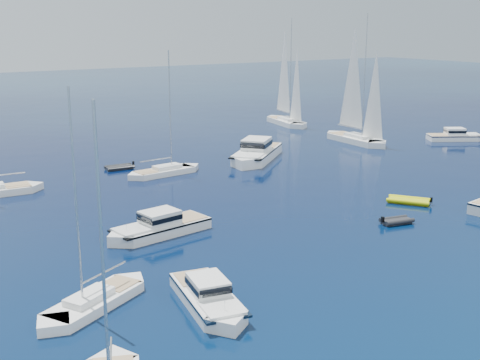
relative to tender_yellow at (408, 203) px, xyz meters
name	(u,v)px	position (x,y,z in m)	size (l,w,h in m)	color
ground	(475,283)	(-10.48, -15.00, 0.00)	(400.00, 400.00, 0.00)	#072948
motor_cruiser_left	(209,307)	(-26.43, -8.66, 0.00)	(2.64, 8.63, 2.26)	white
motor_cruiser_centre	(158,235)	(-23.36, 4.56, 0.00)	(2.88, 9.41, 2.47)	silver
motor_cruiser_far_r	(455,140)	(30.05, 18.45, 0.00)	(2.63, 8.60, 2.26)	white
motor_cruiser_distant	(256,160)	(-1.29, 23.12, 0.00)	(3.91, 12.78, 3.36)	white
sailboat_mid_l	(94,307)	(-32.09, -4.97, 0.00)	(2.38, 9.16, 13.46)	white
sailboat_centre	(165,175)	(-13.99, 22.42, 0.00)	(2.47, 9.48, 13.94)	white
sailboat_sails_r	(355,142)	(16.99, 25.06, 0.00)	(3.21, 12.35, 18.16)	white
sailboat_sails_far	(286,124)	(18.53, 43.11, 0.00)	(3.13, 12.03, 17.68)	white
tender_yellow	(408,203)	(0.00, 0.00, 0.00)	(2.17, 4.02, 0.95)	#C2C90B
tender_grey_near	(396,223)	(-5.48, -3.66, 0.00)	(1.61, 2.79, 0.95)	black
tender_grey_far	(120,169)	(-17.16, 27.55, 0.00)	(1.87, 3.35, 0.95)	black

